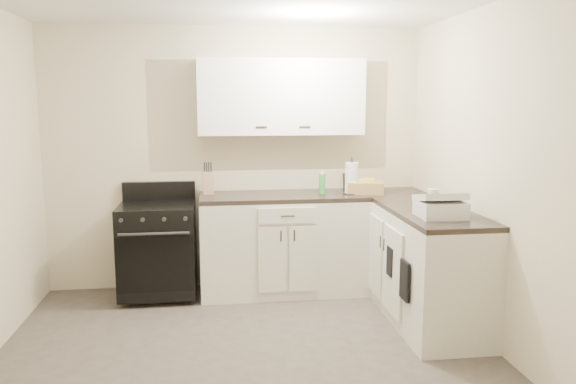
{
  "coord_description": "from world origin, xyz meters",
  "views": [
    {
      "loc": [
        -0.22,
        -3.64,
        1.79
      ],
      "look_at": [
        0.38,
        0.85,
        1.07
      ],
      "focal_mm": 35.0,
      "sensor_mm": 36.0,
      "label": 1
    }
  ],
  "objects": [
    {
      "name": "oven_mitt_near",
      "position": [
        1.18,
        0.23,
        0.48
      ],
      "size": [
        0.02,
        0.17,
        0.3
      ],
      "primitive_type": "cube",
      "color": "black",
      "rests_on": "base_cabinets_right"
    },
    {
      "name": "wall_back",
      "position": [
        0.0,
        1.8,
        1.25
      ],
      "size": [
        3.6,
        0.0,
        3.6
      ],
      "primitive_type": "plane",
      "rotation": [
        1.57,
        0.0,
        0.0
      ],
      "color": "beige",
      "rests_on": "ground"
    },
    {
      "name": "upper_cabinets",
      "position": [
        0.43,
        1.65,
        1.84
      ],
      "size": [
        1.55,
        0.3,
        0.7
      ],
      "primitive_type": "cube",
      "color": "white",
      "rests_on": "wall_back"
    },
    {
      "name": "picture_frame",
      "position": [
        1.12,
        1.76,
        1.02
      ],
      "size": [
        0.13,
        0.06,
        0.16
      ],
      "primitive_type": "cube",
      "rotation": [
        -0.14,
        0.0,
        0.14
      ],
      "color": "black",
      "rests_on": "countertop_back"
    },
    {
      "name": "oven_mitt_far",
      "position": [
        1.18,
        0.58,
        0.52
      ],
      "size": [
        0.02,
        0.13,
        0.23
      ],
      "primitive_type": "cube",
      "color": "black",
      "rests_on": "base_cabinets_right"
    },
    {
      "name": "base_cabinets_right",
      "position": [
        1.5,
        0.85,
        0.45
      ],
      "size": [
        0.6,
        1.9,
        0.9
      ],
      "primitive_type": "cube",
      "color": "silver",
      "rests_on": "floor"
    },
    {
      "name": "wall_front",
      "position": [
        0.0,
        -1.8,
        1.25
      ],
      "size": [
        3.6,
        0.0,
        3.6
      ],
      "primitive_type": "plane",
      "rotation": [
        -1.57,
        0.0,
        0.0
      ],
      "color": "beige",
      "rests_on": "ground"
    },
    {
      "name": "base_cabinets_back",
      "position": [
        0.43,
        1.5,
        0.45
      ],
      "size": [
        1.55,
        0.6,
        0.9
      ],
      "primitive_type": "cube",
      "color": "silver",
      "rests_on": "floor"
    },
    {
      "name": "paper_towel",
      "position": [
        1.07,
        1.46,
        1.09
      ],
      "size": [
        0.13,
        0.13,
        0.29
      ],
      "primitive_type": "cylinder",
      "rotation": [
        0.0,
        0.0,
        -0.05
      ],
      "color": "white",
      "rests_on": "countertop_back"
    },
    {
      "name": "knife_block",
      "position": [
        -0.27,
        1.62,
        1.04
      ],
      "size": [
        0.1,
        0.09,
        0.21
      ],
      "primitive_type": "cube",
      "rotation": [
        0.0,
        0.0,
        0.07
      ],
      "color": "tan",
      "rests_on": "countertop_back"
    },
    {
      "name": "floor",
      "position": [
        0.0,
        0.0,
        0.0
      ],
      "size": [
        3.6,
        3.6,
        0.0
      ],
      "primitive_type": "plane",
      "color": "#473F38",
      "rests_on": "ground"
    },
    {
      "name": "stove",
      "position": [
        -0.74,
        1.48,
        0.46
      ],
      "size": [
        0.68,
        0.58,
        0.82
      ],
      "primitive_type": "cube",
      "color": "black",
      "rests_on": "floor"
    },
    {
      "name": "wicker_basket",
      "position": [
        1.2,
        1.45,
        1.0
      ],
      "size": [
        0.38,
        0.3,
        0.11
      ],
      "primitive_type": "cube",
      "rotation": [
        0.0,
        0.0,
        -0.26
      ],
      "color": "tan",
      "rests_on": "countertop_right"
    },
    {
      "name": "countertop_grill",
      "position": [
        1.47,
        0.3,
        1.0
      ],
      "size": [
        0.34,
        0.32,
        0.12
      ],
      "primitive_type": "cube",
      "rotation": [
        0.0,
        0.0,
        -0.03
      ],
      "color": "silver",
      "rests_on": "countertop_right"
    },
    {
      "name": "soap_bottle",
      "position": [
        0.79,
        1.49,
        1.03
      ],
      "size": [
        0.08,
        0.08,
        0.19
      ],
      "primitive_type": "cylinder",
      "rotation": [
        0.0,
        0.0,
        -0.33
      ],
      "color": "green",
      "rests_on": "countertop_back"
    },
    {
      "name": "glass_jar",
      "position": [
        1.54,
        0.64,
        1.02
      ],
      "size": [
        0.13,
        0.13,
        0.16
      ],
      "primitive_type": "cylinder",
      "rotation": [
        0.0,
        0.0,
        0.43
      ],
      "color": "silver",
      "rests_on": "countertop_right"
    },
    {
      "name": "countertop_right",
      "position": [
        1.5,
        0.85,
        0.92
      ],
      "size": [
        0.6,
        1.9,
        0.04
      ],
      "primitive_type": "cube",
      "color": "black",
      "rests_on": "base_cabinets_right"
    },
    {
      "name": "wall_right",
      "position": [
        1.8,
        0.0,
        1.25
      ],
      "size": [
        0.0,
        3.6,
        3.6
      ],
      "primitive_type": "plane",
      "rotation": [
        1.57,
        0.0,
        -1.57
      ],
      "color": "beige",
      "rests_on": "ground"
    },
    {
      "name": "countertop_back",
      "position": [
        0.43,
        1.5,
        0.92
      ],
      "size": [
        1.55,
        0.6,
        0.04
      ],
      "primitive_type": "cube",
      "color": "black",
      "rests_on": "base_cabinets_back"
    }
  ]
}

